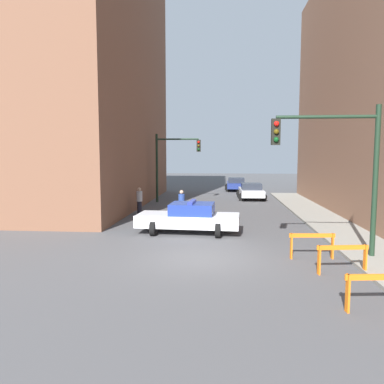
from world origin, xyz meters
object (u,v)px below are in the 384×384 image
Objects in this scene: pedestrian_corner at (139,201)px; barrier_mid at (342,254)px; pedestrian_crossing at (182,204)px; barrier_back at (312,241)px; parked_car_near at (251,191)px; parked_car_mid at (236,184)px; traffic_light_near at (341,158)px; traffic_light_far at (171,158)px; police_car at (189,218)px; barrier_front at (379,286)px.

pedestrian_corner is 13.74m from barrier_mid.
barrier_back is (5.45, -7.53, -0.24)m from pedestrian_crossing.
parked_car_near reaches higher than barrier_mid.
parked_car_mid is 2.60× the size of pedestrian_corner.
parked_car_near is at bearing -89.62° from pedestrian_corner.
barrier_back is (0.87, -17.70, -0.06)m from parked_car_near.
traffic_light_near is 17.03m from traffic_light_far.
police_car is 2.89× the size of pedestrian_corner.
pedestrian_corner is (-1.07, -6.19, -2.54)m from traffic_light_far.
parked_car_near is at bearing 22.13° from traffic_light_far.
barrier_front is at bearing -144.80° from police_car.
traffic_light_near reaches higher than traffic_light_far.
parked_car_mid is 17.84m from pedestrian_crossing.
police_car is 3.00× the size of barrier_back.
traffic_light_far is 3.25× the size of barrier_back.
parked_car_near is at bearing 95.80° from traffic_light_near.
barrier_front is (-0.42, -4.57, -2.91)m from traffic_light_near.
barrier_front is 1.00× the size of barrier_mid.
barrier_front is 2.77m from barrier_mid.
traffic_light_far is 3.13× the size of pedestrian_corner.
pedestrian_corner is (-6.32, -16.03, 0.19)m from parked_car_mid.
traffic_light_near is 1.20× the size of parked_car_near.
barrier_back is at bearing -126.68° from police_car.
barrier_mid is at bearing -72.49° from barrier_back.
pedestrian_crossing is at bearing -167.48° from pedestrian_corner.
traffic_light_near is 7.34m from police_car.
police_car is 1.11× the size of parked_car_near.
traffic_light_near is 10.11m from pedestrian_crossing.
parked_car_mid is (2.83, 21.04, -0.05)m from police_car.
barrier_front is 4.46m from barrier_back.
parked_car_mid reaches higher than barrier_back.
parked_car_near is 2.61× the size of pedestrian_crossing.
police_car reaches higher than parked_car_mid.
police_car is at bearing -26.38° from pedestrian_crossing.
barrier_mid and barrier_back have the same top height.
pedestrian_corner is at bearing -131.18° from parked_car_near.
traffic_light_far is 11.49m from parked_car_mid.
barrier_front is 1.00× the size of barrier_back.
pedestrian_crossing reaches higher than police_car.
pedestrian_corner reaches higher than barrier_mid.
traffic_light_near is 1.00× the size of traffic_light_far.
pedestrian_crossing is (-3.59, -17.47, 0.19)m from parked_car_mid.
barrier_front is at bearing -11.94° from pedestrian_crossing.
barrier_back is at bearing -85.37° from parked_car_mid.
pedestrian_crossing is 10.96m from barrier_mid.
pedestrian_corner is at bearing 129.31° from barrier_mid.
parked_car_near reaches higher than barrier_front.
parked_car_mid is 17.23m from pedestrian_corner.
parked_car_mid is 2.71× the size of barrier_mid.
pedestrian_crossing is 3.09m from pedestrian_corner.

